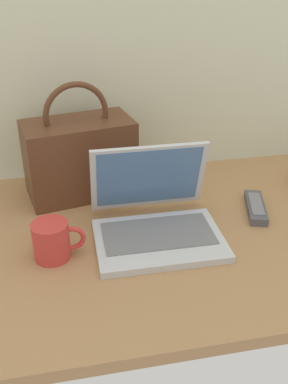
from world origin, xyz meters
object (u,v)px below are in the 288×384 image
(remote_control_near, at_px, (256,207))
(coffee_mug, at_px, (53,240))
(laptop, at_px, (155,217))
(handbag, at_px, (80,156))

(remote_control_near, bearing_deg, coffee_mug, -169.78)
(laptop, height_order, coffee_mug, laptop)
(coffee_mug, bearing_deg, laptop, 11.19)
(laptop, bearing_deg, coffee_mug, -168.81)
(coffee_mug, height_order, remote_control_near, coffee_mug)
(coffee_mug, height_order, handbag, handbag)
(laptop, height_order, remote_control_near, laptop)
(handbag, bearing_deg, coffee_mug, -106.47)
(remote_control_near, height_order, handbag, handbag)
(remote_control_near, xyz_separation_m, handbag, (-0.46, 0.20, 0.10))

